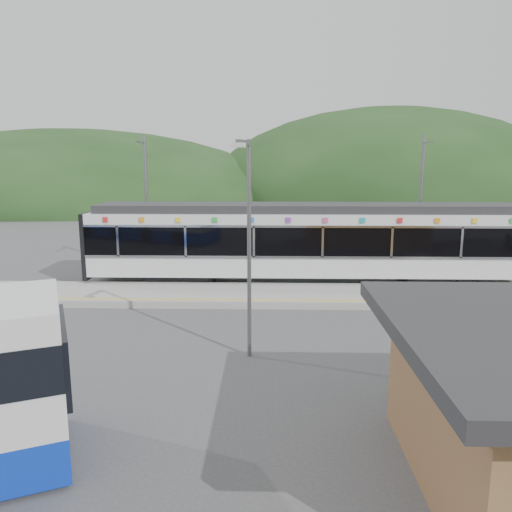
{
  "coord_description": "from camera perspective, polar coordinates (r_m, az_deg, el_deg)",
  "views": [
    {
      "loc": [
        -0.71,
        -16.99,
        5.69
      ],
      "look_at": [
        -1.16,
        1.0,
        2.26
      ],
      "focal_mm": 35.0,
      "sensor_mm": 36.0,
      "label": 1
    }
  ],
  "objects": [
    {
      "name": "ground",
      "position": [
        17.93,
        3.67,
        -7.74
      ],
      "size": [
        120.0,
        120.0,
        0.0
      ],
      "primitive_type": "plane",
      "color": "#4C4C4F",
      "rests_on": "ground"
    },
    {
      "name": "yellow_line",
      "position": [
        19.75,
        3.46,
        -5.05
      ],
      "size": [
        26.0,
        0.1,
        0.01
      ],
      "primitive_type": "cube",
      "color": "yellow",
      "rests_on": "platform"
    },
    {
      "name": "lamp_post",
      "position": [
        14.01,
        -0.81,
        2.81
      ],
      "size": [
        0.38,
        1.13,
        6.29
      ],
      "rotation": [
        0.0,
        0.0,
        -0.25
      ],
      "color": "slate",
      "rests_on": "ground"
    },
    {
      "name": "platform",
      "position": [
        21.05,
        3.34,
        -4.49
      ],
      "size": [
        26.0,
        3.2,
        0.3
      ],
      "primitive_type": "cube",
      "color": "#9E9E99",
      "rests_on": "ground"
    },
    {
      "name": "catenary_mast_west",
      "position": [
        26.4,
        -12.42,
        6.11
      ],
      "size": [
        0.18,
        1.8,
        7.0
      ],
      "color": "slate",
      "rests_on": "ground"
    },
    {
      "name": "catenary_mast_east",
      "position": [
        26.77,
        18.28,
        5.88
      ],
      "size": [
        0.18,
        1.8,
        7.0
      ],
      "color": "slate",
      "rests_on": "ground"
    },
    {
      "name": "train",
      "position": [
        23.35,
        6.05,
        1.8
      ],
      "size": [
        20.44,
        3.01,
        3.74
      ],
      "color": "black",
      "rests_on": "ground"
    },
    {
      "name": "hills",
      "position": [
        24.01,
        18.13,
        -3.47
      ],
      "size": [
        146.0,
        149.0,
        26.0
      ],
      "color": "#1E3D19",
      "rests_on": "ground"
    }
  ]
}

